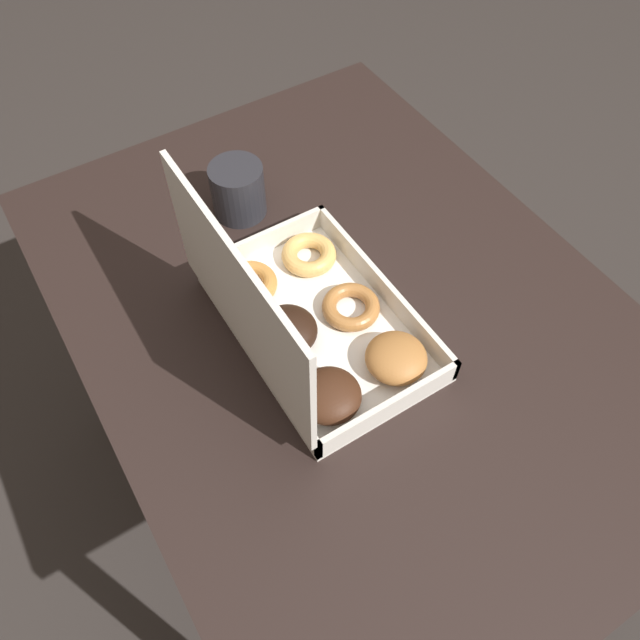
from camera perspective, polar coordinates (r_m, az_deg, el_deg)
ground_plane at (r=1.56m, az=1.48°, el=-14.79°), size 8.00×8.00×0.00m
dining_table at (r=1.02m, az=2.20°, el=-2.73°), size 1.03×0.75×0.72m
donut_box at (r=0.85m, az=-1.19°, el=-0.25°), size 0.35×0.23×0.25m
coffee_mug at (r=1.03m, az=-7.52°, el=11.75°), size 0.09×0.09×0.09m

